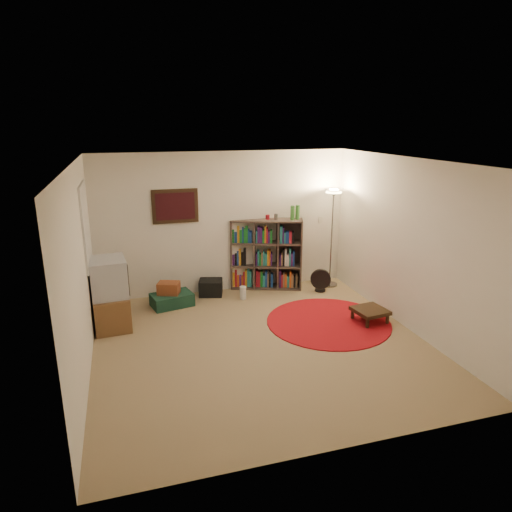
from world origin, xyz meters
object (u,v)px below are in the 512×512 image
at_px(tv_stand, 110,295).
at_px(bookshelf, 265,255).
at_px(floor_lamp, 333,206).
at_px(floor_fan, 321,280).
at_px(suitcase, 172,300).
at_px(side_table, 370,311).

bearing_deg(tv_stand, bookshelf, 14.56).
distance_m(floor_lamp, floor_fan, 1.36).
xyz_separation_m(tv_stand, suitcase, (0.95, 0.56, -0.41)).
xyz_separation_m(floor_fan, tv_stand, (-3.62, -0.47, 0.30)).
height_order(bookshelf, floor_fan, bookshelf).
xyz_separation_m(bookshelf, side_table, (1.08, -1.94, -0.45)).
distance_m(suitcase, side_table, 3.23).
relative_size(bookshelf, floor_lamp, 0.85).
xyz_separation_m(floor_lamp, side_table, (-0.11, -1.68, -1.34)).
relative_size(bookshelf, tv_stand, 1.46).
bearing_deg(suitcase, bookshelf, 0.55).
xyz_separation_m(tv_stand, side_table, (3.81, -0.96, -0.33)).
bearing_deg(bookshelf, side_table, -41.54).
height_order(floor_lamp, floor_fan, floor_lamp).
xyz_separation_m(floor_lamp, tv_stand, (-3.92, -0.72, -1.01)).
bearing_deg(suitcase, tv_stand, -162.61).
xyz_separation_m(bookshelf, tv_stand, (-2.73, -0.98, -0.11)).
relative_size(floor_lamp, side_table, 3.48).
height_order(suitcase, side_table, side_table).
relative_size(floor_lamp, floor_fan, 4.36).
bearing_deg(tv_stand, floor_fan, 2.21).
bearing_deg(floor_fan, bookshelf, 171.91).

